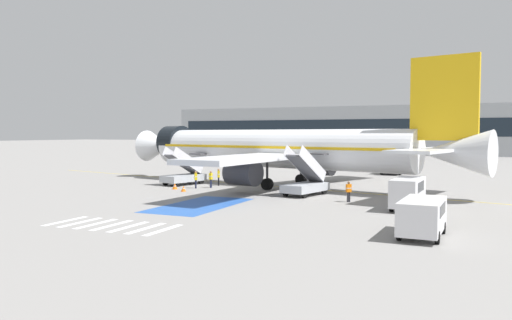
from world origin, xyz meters
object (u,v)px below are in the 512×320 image
Objects in this scene: ground_crew_2 at (219,176)px; traffic_cone_0 at (175,186)px; service_van_1 at (422,214)px; boarding_stairs_forward at (184,175)px; ground_crew_0 at (211,178)px; ground_crew_3 at (349,190)px; service_van_0 at (408,191)px; traffic_cone_2 at (183,189)px; boarding_stairs_aft at (306,183)px; ground_crew_1 at (196,178)px; airliner at (278,149)px; traffic_cone_1 at (395,195)px; terminal_building at (390,130)px; fuel_tanker at (395,161)px.

ground_crew_2 reaches higher than traffic_cone_0.
service_van_1 reaches higher than ground_crew_2.
boarding_stairs_forward reaches higher than ground_crew_0.
ground_crew_0 reaches higher than ground_crew_3.
traffic_cone_2 is (-20.53, 3.27, -1.07)m from service_van_0.
service_van_1 is 27.84m from traffic_cone_0.
ground_crew_3 reaches higher than traffic_cone_2.
traffic_cone_2 is (3.27, -5.39, -0.73)m from boarding_stairs_forward.
boarding_stairs_aft reaches higher than ground_crew_1.
traffic_cone_0 is (-2.57, -2.57, -0.68)m from ground_crew_0.
airliner is at bearing 86.61° from ground_crew_3.
service_van_0 is 5.65m from traffic_cone_1.
boarding_stairs_aft is 9.59× the size of traffic_cone_0.
ground_crew_2 is 87.89m from terminal_building.
ground_crew_1 is 2.53× the size of traffic_cone_1.
traffic_cone_1 is at bearing -80.67° from fuel_tanker.
airliner reaches higher than ground_crew_3.
ground_crew_2 is at bearing 118.77° from airliner.
fuel_tanker reaches higher than ground_crew_2.
airliner is at bearing -107.66° from ground_crew_2.
service_van_0 is at bearing -144.82° from ground_crew_1.
ground_crew_3 is (19.06, -6.36, -0.06)m from boarding_stairs_forward.
fuel_tanker is 5.66× the size of ground_crew_1.
ground_crew_1 is at bearing 96.47° from traffic_cone_2.
traffic_cone_0 is at bearing -7.98° from service_van_0.
boarding_stairs_forward is at bearing -95.19° from terminal_building.
boarding_stairs_aft is at bearing -85.88° from terminal_building.
boarding_stairs_forward is at bearing 10.43° from ground_crew_1.
fuel_tanker is 14.33× the size of traffic_cone_1.
ground_crew_1 is 2.97× the size of traffic_cone_0.
traffic_cone_0 is at bearing 97.19° from ground_crew_1.
ground_crew_3 is (15.00, -4.85, -0.03)m from ground_crew_0.
traffic_cone_2 is (-11.35, -1.82, -0.78)m from boarding_stairs_aft.
service_van_0 is 2.84× the size of ground_crew_3.
traffic_cone_1 is (18.41, -3.99, -0.68)m from ground_crew_2.
traffic_cone_2 is at bearing -15.86° from ground_crew_0.
boarding_stairs_forward is 22.47m from traffic_cone_1.
boarding_stairs_aft is (14.62, -3.57, 0.05)m from boarding_stairs_forward.
terminal_building is at bearing -41.73° from ground_crew_1.
fuel_tanker is 5.72× the size of ground_crew_0.
traffic_cone_1 is (7.59, 0.23, -0.71)m from boarding_stairs_aft.
ground_crew_0 is (4.06, -1.51, -0.03)m from boarding_stairs_forward.
airliner is 7.41m from ground_crew_0.
ground_crew_1 is 16.54m from ground_crew_3.
traffic_cone_0 is at bearing -49.46° from ground_crew_0.
airliner is 14.08m from traffic_cone_1.
airliner is at bearing -93.24° from ground_crew_1.
terminal_building is at bearing 87.10° from traffic_cone_2.
ground_crew_3 is at bearing -87.20° from fuel_tanker.
terminal_building is at bearing 14.88° from airliner.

